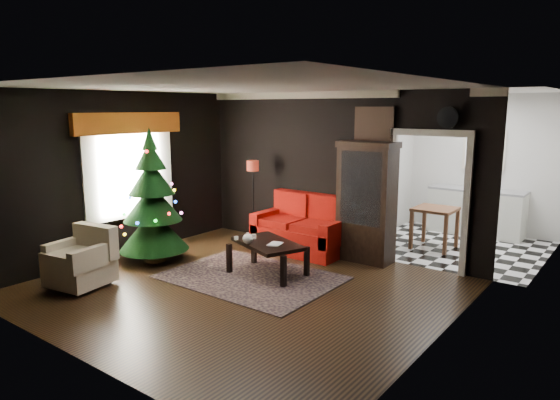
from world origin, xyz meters
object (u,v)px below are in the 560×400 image
Objects in this scene: loveseat at (301,224)px; coffee_table at (268,258)px; wall_clock at (448,118)px; christmas_tree at (152,199)px; teapot at (248,238)px; kitchen_table at (434,228)px; floor_lamp at (253,199)px; armchair at (79,256)px; curio_cabinet at (366,205)px.

loveseat reaches higher than coffee_table.
wall_clock is (2.05, 1.74, 2.11)m from coffee_table.
christmas_tree is 1.89m from teapot.
teapot is 3.66m from kitchen_table.
floor_lamp is 8.12× the size of teapot.
christmas_tree is (-1.66, -1.90, 0.55)m from loveseat.
kitchen_table is at bearing 45.71° from christmas_tree.
coffee_table is at bearing -77.20° from loveseat.
christmas_tree is 5.01m from kitchen_table.
christmas_tree is at bearing -163.99° from coffee_table.
floor_lamp reaches higher than armchair.
floor_lamp reaches higher than loveseat.
curio_cabinet is 10.65× the size of teapot.
kitchen_table is (3.29, 5.02, -0.09)m from armchair.
christmas_tree is at bearing -134.29° from kitchen_table.
curio_cabinet reaches higher than kitchen_table.
christmas_tree is at bearing -150.18° from wall_clock.
armchair is 6.00m from kitchen_table.
curio_cabinet is 2.12m from teapot.
loveseat is at bearing 48.80° from christmas_tree.
christmas_tree reaches higher than curio_cabinet.
coffee_table is 3.54× the size of wall_clock.
coffee_table is (0.30, -1.34, -0.23)m from loveseat.
wall_clock is at bearing -66.25° from kitchen_table.
floor_lamp is at bearing 127.79° from teapot.
coffee_table is 6.35× the size of teapot.
loveseat is 1.39m from coffee_table.
armchair is (-0.38, -3.38, -0.37)m from floor_lamp.
armchair is at bearing -131.47° from coffee_table.
curio_cabinet is 2.53× the size of kitchen_table.
christmas_tree is 1.92× the size of coffee_table.
curio_cabinet reaches higher than teapot.
coffee_table is 3.34m from kitchen_table.
wall_clock is at bearing 42.32° from teapot.
kitchen_table is (-0.55, 1.25, -2.00)m from wall_clock.
kitchen_table is (0.65, 1.43, -0.57)m from curio_cabinet.
armchair reaches higher than kitchen_table.
kitchen_table is (1.80, 1.65, -0.12)m from loveseat.
wall_clock is at bearing 9.66° from loveseat.
coffee_table is (1.79, 2.03, -0.19)m from armchair.
kitchen_table reaches higher than teapot.
wall_clock is (2.21, 2.01, 1.77)m from teapot.
loveseat is at bearing -169.17° from curio_cabinet.
loveseat is 2.59m from christmas_tree.
loveseat is 9.53× the size of teapot.
loveseat is 1.50× the size of coffee_table.
curio_cabinet reaches higher than armchair.
curio_cabinet reaches higher than loveseat.
christmas_tree is 2.91× the size of kitchen_table.
wall_clock is (3.46, 0.39, 1.55)m from floor_lamp.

